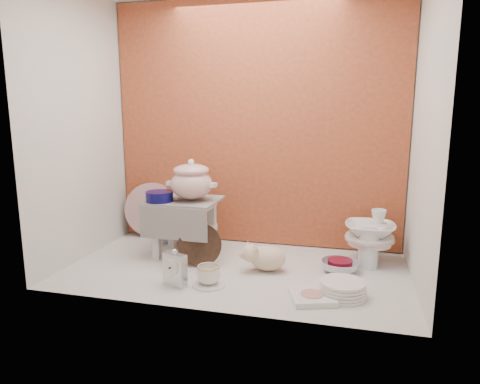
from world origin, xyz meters
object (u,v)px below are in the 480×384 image
object	(u,v)px
dinner_plate_stack	(342,289)
plush_pig	(267,258)
blue_white_vase	(173,224)
porcelain_tower	(370,236)
step_stool	(185,227)
gold_rim_teacup	(209,275)
floral_platter	(153,210)
crystal_bowl	(340,266)
mantel_clock	(175,268)
soup_tureen	(191,180)

from	to	relation	value
dinner_plate_stack	plush_pig	bearing A→B (deg)	149.69
blue_white_vase	porcelain_tower	bearing A→B (deg)	-4.42
step_stool	gold_rim_teacup	xyz separation A→B (m)	(0.27, -0.40, -0.11)
floral_platter	crystal_bowl	bearing A→B (deg)	-15.83
gold_rim_teacup	crystal_bowl	xyz separation A→B (m)	(0.61, 0.34, -0.03)
step_stool	floral_platter	size ratio (longest dim) A/B	1.07
dinner_plate_stack	mantel_clock	bearing A→B (deg)	-174.60
blue_white_vase	gold_rim_teacup	bearing A→B (deg)	-54.30
blue_white_vase	mantel_clock	bearing A→B (deg)	-66.52
step_stool	plush_pig	world-z (taller)	step_stool
dinner_plate_stack	porcelain_tower	size ratio (longest dim) A/B	0.71
gold_rim_teacup	porcelain_tower	world-z (taller)	porcelain_tower
gold_rim_teacup	crystal_bowl	world-z (taller)	gold_rim_teacup
blue_white_vase	porcelain_tower	xyz separation A→B (m)	(1.21, -0.09, 0.04)
porcelain_tower	mantel_clock	bearing A→B (deg)	-148.61
soup_tureen	plush_pig	distance (m)	0.61
gold_rim_teacup	dinner_plate_stack	bearing A→B (deg)	3.11
plush_pig	soup_tureen	bearing A→B (deg)	162.39
dinner_plate_stack	step_stool	bearing A→B (deg)	158.25
step_stool	porcelain_tower	distance (m)	1.05
blue_white_vase	soup_tureen	bearing A→B (deg)	-47.03
step_stool	gold_rim_teacup	distance (m)	0.50
plush_pig	floral_platter	bearing A→B (deg)	149.99
porcelain_tower	dinner_plate_stack	bearing A→B (deg)	-105.04
plush_pig	gold_rim_teacup	world-z (taller)	plush_pig
floral_platter	dinner_plate_stack	world-z (taller)	floral_platter
step_stool	soup_tureen	bearing A→B (deg)	-17.67
blue_white_vase	gold_rim_teacup	size ratio (longest dim) A/B	2.01
dinner_plate_stack	crystal_bowl	bearing A→B (deg)	93.64
mantel_clock	porcelain_tower	size ratio (longest dim) A/B	0.59
soup_tureen	blue_white_vase	xyz separation A→B (m)	(-0.22, 0.24, -0.34)
dinner_plate_stack	porcelain_tower	bearing A→B (deg)	74.96
soup_tureen	floral_platter	size ratio (longest dim) A/B	0.76
gold_rim_teacup	dinner_plate_stack	distance (m)	0.63
blue_white_vase	crystal_bowl	size ratio (longest dim) A/B	1.19
step_stool	floral_platter	world-z (taller)	floral_platter
dinner_plate_stack	crystal_bowl	world-z (taller)	dinner_plate_stack
step_stool	crystal_bowl	distance (m)	0.90
crystal_bowl	porcelain_tower	bearing A→B (deg)	50.33
soup_tureen	floral_platter	xyz separation A→B (m)	(-0.40, 0.31, -0.27)
step_stool	soup_tureen	distance (m)	0.29
crystal_bowl	plush_pig	bearing A→B (deg)	-168.44
step_stool	mantel_clock	distance (m)	0.46
plush_pig	porcelain_tower	size ratio (longest dim) A/B	0.79
step_stool	soup_tureen	xyz separation A→B (m)	(0.05, -0.02, 0.29)
plush_pig	porcelain_tower	bearing A→B (deg)	22.55
step_stool	porcelain_tower	bearing A→B (deg)	7.62
step_stool	mantel_clock	xyz separation A→B (m)	(0.12, -0.44, -0.08)
mantel_clock	gold_rim_teacup	world-z (taller)	mantel_clock
blue_white_vase	crystal_bowl	distance (m)	1.09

